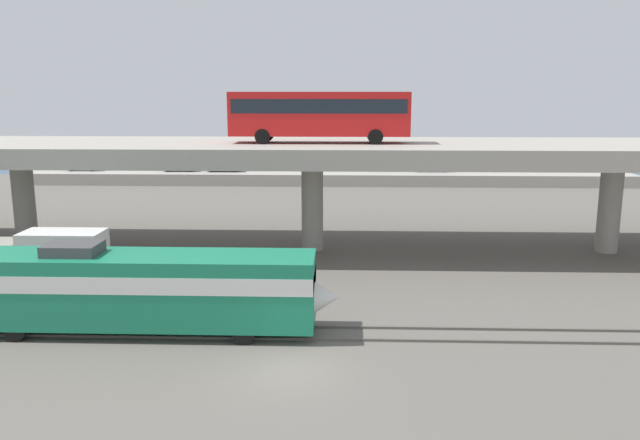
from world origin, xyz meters
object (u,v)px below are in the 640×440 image
object	(u,v)px
train_locomotive	(154,287)
parked_car_5	(432,165)
service_truck_west	(49,255)
parked_car_1	(322,162)
transit_bus_on_overpass	(320,112)
parked_car_0	(84,164)
parked_car_2	(379,164)
parked_car_4	(225,165)
parked_car_3	(180,165)

from	to	relation	value
train_locomotive	parked_car_5	distance (m)	53.49
service_truck_west	parked_car_1	bearing A→B (deg)	-107.64
transit_bus_on_overpass	parked_car_0	xyz separation A→B (m)	(-30.20, 33.64, -7.41)
parked_car_2	parked_car_4	bearing A→B (deg)	-175.54
parked_car_2	parked_car_3	size ratio (longest dim) A/B	1.01
transit_bus_on_overpass	service_truck_west	bearing A→B (deg)	-152.02
parked_car_2	parked_car_5	distance (m)	6.36
parked_car_4	transit_bus_on_overpass	bearing A→B (deg)	110.93
train_locomotive	parked_car_2	world-z (taller)	train_locomotive
parked_car_4	service_truck_west	bearing A→B (deg)	86.37
transit_bus_on_overpass	parked_car_2	world-z (taller)	transit_bus_on_overpass
parked_car_0	parked_car_5	bearing A→B (deg)	0.70
train_locomotive	parked_car_3	size ratio (longest dim) A/B	4.31
parked_car_1	parked_car_4	distance (m)	12.36
parked_car_0	parked_car_3	bearing A→B (deg)	-1.21
transit_bus_on_overpass	parked_car_5	size ratio (longest dim) A/B	2.79
parked_car_2	parked_car_4	size ratio (longest dim) A/B	0.97
transit_bus_on_overpass	parked_car_0	size ratio (longest dim) A/B	2.88
train_locomotive	parked_car_0	distance (m)	54.50
parked_car_1	parked_car_4	xyz separation A→B (m)	(-11.76, -3.80, 0.00)
transit_bus_on_overpass	parked_car_5	bearing A→B (deg)	70.04
train_locomotive	parked_car_5	bearing A→B (deg)	68.72
transit_bus_on_overpass	service_truck_west	world-z (taller)	transit_bus_on_overpass
transit_bus_on_overpass	parked_car_5	xyz separation A→B (m)	(12.40, 34.16, -7.41)
transit_bus_on_overpass	parked_car_0	world-z (taller)	transit_bus_on_overpass
parked_car_3	parked_car_5	size ratio (longest dim) A/B	0.94
service_truck_west	parked_car_2	bearing A→B (deg)	-116.53
parked_car_5	parked_car_4	bearing A→B (deg)	1.97
train_locomotive	parked_car_3	xyz separation A→B (m)	(-11.27, 49.07, -0.05)
train_locomotive	parked_car_1	xyz separation A→B (m)	(6.04, 52.78, -0.05)
parked_car_0	service_truck_west	bearing A→B (deg)	-70.45
train_locomotive	parked_car_1	distance (m)	53.12
train_locomotive	parked_car_3	world-z (taller)	train_locomotive
train_locomotive	service_truck_west	world-z (taller)	train_locomotive
train_locomotive	parked_car_2	size ratio (longest dim) A/B	4.25
service_truck_west	parked_car_4	size ratio (longest dim) A/B	1.60
parked_car_0	parked_car_2	size ratio (longest dim) A/B	1.01
parked_car_4	parked_car_1	bearing A→B (deg)	-162.08
transit_bus_on_overpass	service_truck_west	distance (m)	19.11
transit_bus_on_overpass	parked_car_2	bearing A→B (deg)	80.10
parked_car_3	parked_car_5	distance (m)	30.69
service_truck_west	parked_car_4	world-z (taller)	service_truck_west
parked_car_2	parked_car_4	xyz separation A→B (m)	(-18.80, -1.47, 0.00)
transit_bus_on_overpass	parked_car_3	xyz separation A→B (m)	(-18.28, 33.39, -7.41)
parked_car_2	parked_car_4	distance (m)	18.86
transit_bus_on_overpass	parked_car_2	xyz separation A→B (m)	(6.07, 34.76, -7.41)
transit_bus_on_overpass	parked_car_4	size ratio (longest dim) A/B	2.83
parked_car_1	parked_car_2	distance (m)	7.42
train_locomotive	parked_car_4	xyz separation A→B (m)	(-5.72, 48.98, -0.05)
service_truck_west	parked_car_4	distance (m)	41.54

